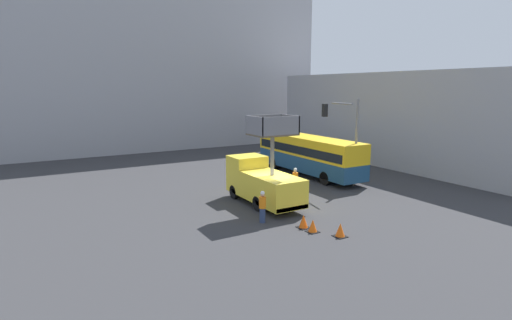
# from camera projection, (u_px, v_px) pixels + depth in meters

# --- Properties ---
(ground_plane) EXTENTS (120.00, 120.00, 0.00)m
(ground_plane) POSITION_uv_depth(u_px,v_px,m) (272.00, 208.00, 24.44)
(ground_plane) COLOR #333335
(building_backdrop_far) EXTENTS (44.00, 10.00, 20.86)m
(building_backdrop_far) POSITION_uv_depth(u_px,v_px,m) (139.00, 61.00, 47.92)
(building_backdrop_far) COLOR #9E9EA3
(building_backdrop_far) RESTS_ON ground_plane
(building_backdrop_side) EXTENTS (10.00, 28.00, 8.65)m
(building_backdrop_side) POSITION_uv_depth(u_px,v_px,m) (409.00, 118.00, 39.66)
(building_backdrop_side) COLOR #9E9EA3
(building_backdrop_side) RESTS_ON ground_plane
(utility_truck) EXTENTS (2.58, 6.22, 5.66)m
(utility_truck) POSITION_uv_depth(u_px,v_px,m) (262.00, 181.00, 25.08)
(utility_truck) COLOR yellow
(utility_truck) RESTS_ON ground_plane
(city_bus) EXTENTS (2.54, 11.51, 3.22)m
(city_bus) POSITION_uv_depth(u_px,v_px,m) (308.00, 153.00, 33.46)
(city_bus) COLOR navy
(city_bus) RESTS_ON ground_plane
(traffic_light_pole) EXTENTS (2.91, 2.66, 6.45)m
(traffic_light_pole) POSITION_uv_depth(u_px,v_px,m) (346.00, 129.00, 28.85)
(traffic_light_pole) COLOR slate
(traffic_light_pole) RESTS_ON ground_plane
(road_worker_near_truck) EXTENTS (0.38, 0.38, 1.78)m
(road_worker_near_truck) POSITION_uv_depth(u_px,v_px,m) (263.00, 207.00, 21.69)
(road_worker_near_truck) COLOR navy
(road_worker_near_truck) RESTS_ON ground_plane
(road_worker_directing) EXTENTS (0.38, 0.38, 1.84)m
(road_worker_directing) POSITION_uv_depth(u_px,v_px,m) (295.00, 181.00, 27.56)
(road_worker_directing) COLOR navy
(road_worker_directing) RESTS_ON ground_plane
(traffic_cone_near_truck) EXTENTS (0.61, 0.61, 0.70)m
(traffic_cone_near_truck) POSITION_uv_depth(u_px,v_px,m) (303.00, 222.00, 20.95)
(traffic_cone_near_truck) COLOR black
(traffic_cone_near_truck) RESTS_ON ground_plane
(traffic_cone_mid_road) EXTENTS (0.61, 0.61, 0.69)m
(traffic_cone_mid_road) POSITION_uv_depth(u_px,v_px,m) (340.00, 230.00, 19.70)
(traffic_cone_mid_road) COLOR black
(traffic_cone_mid_road) RESTS_ON ground_plane
(traffic_cone_far_side) EXTENTS (0.58, 0.58, 0.66)m
(traffic_cone_far_side) POSITION_uv_depth(u_px,v_px,m) (313.00, 226.00, 20.34)
(traffic_cone_far_side) COLOR black
(traffic_cone_far_side) RESTS_ON ground_plane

